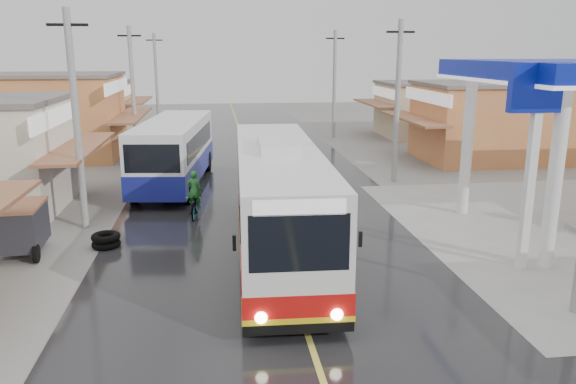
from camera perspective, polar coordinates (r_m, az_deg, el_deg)
name	(u,v)px	position (r m, az deg, el deg)	size (l,w,h in m)	color
ground	(306,329)	(13.93, 1.79, -13.78)	(120.00, 120.00, 0.00)	slate
road	(258,185)	(27.99, -3.09, 0.69)	(12.00, 90.00, 0.02)	black
centre_line	(258,185)	(27.98, -3.10, 0.71)	(0.15, 90.00, 0.01)	#D8CC4C
shopfronts_left	(4,180)	(32.74, -26.86, 1.13)	(11.00, 44.00, 5.20)	tan
shopfronts_right	(574,191)	(30.24, 27.04, 0.13)	(11.00, 44.00, 4.80)	beige
utility_poles_left	(117,185)	(29.32, -17.02, 0.68)	(1.60, 50.00, 8.00)	gray
utility_poles_right	(394,181)	(29.33, 10.67, 1.07)	(1.60, 36.00, 8.00)	gray
coach_bus	(278,199)	(18.18, -1.00, -0.77)	(3.16, 12.32, 3.82)	silver
second_bus	(174,151)	(28.14, -11.50, 4.08)	(3.70, 9.93, 3.22)	silver
cyclist	(195,202)	(22.80, -9.46, -0.99)	(0.76, 1.84, 1.94)	black
tricycle_near	(21,226)	(20.30, -25.52, -3.13)	(1.57, 2.24, 1.71)	#26262D
tyre_stack	(106,240)	(20.17, -18.00, -4.68)	(0.97, 0.97, 0.50)	black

